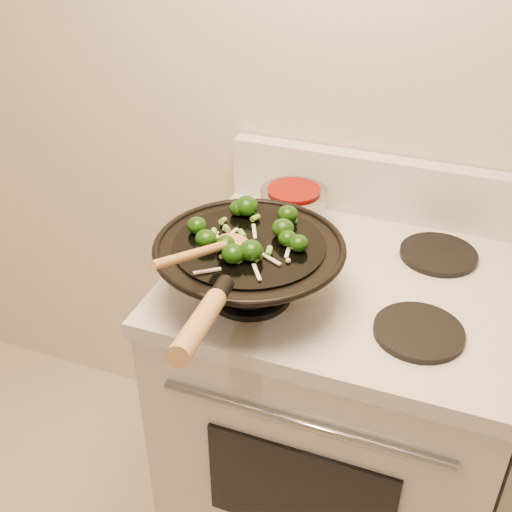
% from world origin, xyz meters
% --- Properties ---
extents(stove, '(0.78, 0.67, 1.08)m').
position_xyz_m(stove, '(-0.12, 1.17, 0.47)').
color(stove, silver).
rests_on(stove, ground).
extents(wok, '(0.40, 0.66, 0.23)m').
position_xyz_m(wok, '(-0.30, 1.02, 1.00)').
color(wok, black).
rests_on(wok, stove).
extents(stirfry, '(0.26, 0.28, 0.04)m').
position_xyz_m(stirfry, '(-0.31, 1.04, 1.07)').
color(stirfry, '#123508').
rests_on(stirfry, wok).
extents(wooden_spoon, '(0.08, 0.30, 0.12)m').
position_xyz_m(wooden_spoon, '(-0.34, 0.92, 1.09)').
color(wooden_spoon, '#B27A46').
rests_on(wooden_spoon, wok).
extents(saucepan, '(0.17, 0.27, 0.10)m').
position_xyz_m(saucepan, '(-0.30, 1.32, 0.98)').
color(saucepan, gray).
rests_on(saucepan, stove).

